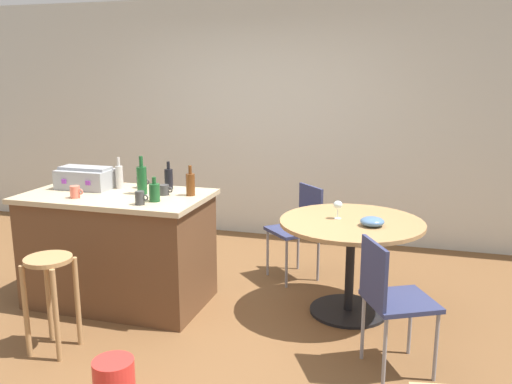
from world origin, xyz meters
The scene contains 20 objects.
ground_plane centered at (0.00, 0.00, 0.00)m, with size 8.80×8.80×0.00m, color brown.
back_wall centered at (0.00, 2.35, 1.35)m, with size 8.00×0.10×2.70m, color beige.
kitchen_island centered at (-0.61, 0.11, 0.47)m, with size 1.48×0.84×0.93m.
wooden_stool centered at (-0.63, -0.75, 0.48)m, with size 0.32×0.32×0.68m.
dining_table centered at (1.25, 0.43, 0.59)m, with size 1.12×1.12×0.76m.
folding_chair_near centered at (0.70, 1.08, 0.51)m, with size 0.57×0.57×0.86m.
folding_chair_far centered at (1.59, -0.37, 0.52)m, with size 0.54×0.54×0.87m.
toolbox centered at (-0.96, 0.23, 1.01)m, with size 0.45×0.29×0.19m.
bottle_0 centered at (-0.19, -0.03, 1.00)m, with size 0.08×0.08×0.19m.
bottle_1 centered at (-0.40, 0.17, 1.04)m, with size 0.08×0.08×0.31m.
bottle_2 centered at (-0.01, 0.23, 1.02)m, with size 0.07×0.07×0.24m.
bottle_3 centered at (-0.28, 0.40, 1.02)m, with size 0.07×0.07×0.23m.
bottle_4 centered at (-0.69, 0.31, 1.03)m, with size 0.06×0.06×0.26m.
cup_0 centered at (-0.52, 0.38, 0.97)m, with size 0.12×0.08×0.10m.
cup_1 centered at (-0.22, 0.19, 0.97)m, with size 0.12×0.08×0.08m.
cup_2 centered at (-0.84, -0.11, 0.97)m, with size 0.11×0.07×0.10m.
cup_3 centered at (-0.24, -0.16, 0.98)m, with size 0.11×0.07×0.10m.
wine_glass centered at (1.13, 0.46, 0.87)m, with size 0.07×0.07×0.14m.
serving_bowl centered at (1.41, 0.32, 0.80)m, with size 0.18×0.18×0.07m, color #4C7099.
plastic_bucket centered at (0.08, -1.15, 0.13)m, with size 0.24×0.24×0.25m, color red.
Camera 1 is at (1.68, -3.64, 1.89)m, focal length 37.89 mm.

